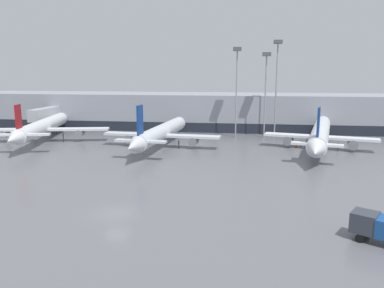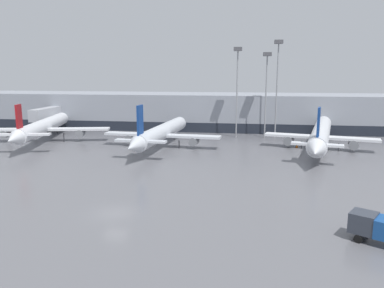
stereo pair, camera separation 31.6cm
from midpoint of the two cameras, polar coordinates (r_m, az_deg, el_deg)
name	(u,v)px [view 1 (the left image)]	position (r m, az deg, el deg)	size (l,w,h in m)	color
ground_plane	(116,213)	(40.56, -11.71, -10.28)	(320.00, 320.00, 0.00)	slate
terminal_building	(194,111)	(98.89, 0.15, 5.08)	(160.00, 26.82, 9.00)	gray
parked_jet_0	(161,133)	(73.42, -4.86, 1.74)	(23.45, 33.82, 9.21)	silver
parked_jet_2	(320,134)	(75.38, 18.82, 1.46)	(20.94, 38.70, 9.15)	silver
parked_jet_4	(42,127)	(85.08, -21.99, 2.41)	(27.67, 34.97, 8.90)	silver
traffic_cone_0	(369,231)	(38.25, 25.15, -11.93)	(0.49, 0.49, 0.65)	orange
traffic_cone_1	(296,146)	(76.14, 15.50, -0.25)	(0.51, 0.51, 0.63)	orange
apron_light_mast_1	(277,63)	(86.06, 12.75, 11.98)	(1.80, 1.80, 21.39)	gray
apron_light_mast_2	(237,68)	(83.94, 6.75, 11.49)	(1.80, 1.80, 19.84)	gray
apron_light_mast_4	(266,71)	(84.86, 11.13, 10.85)	(1.80, 1.80, 18.74)	gray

